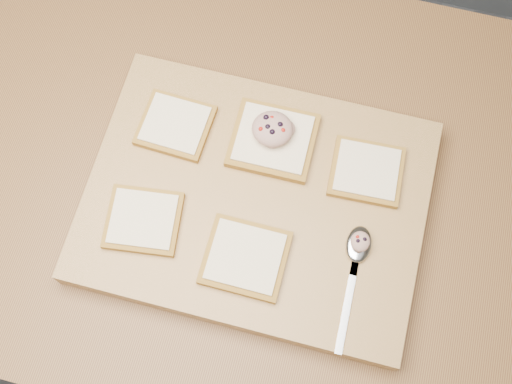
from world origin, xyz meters
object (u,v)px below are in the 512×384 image
at_px(bread_far_center, 273,140).
at_px(spoon, 357,253).
at_px(cutting_board, 256,202).
at_px(tuna_salad_dollop, 272,129).

xyz_separation_m(bread_far_center, spoon, (0.16, -0.14, -0.00)).
distance_m(cutting_board, bread_far_center, 0.10).
distance_m(bread_far_center, spoon, 0.22).
height_order(cutting_board, tuna_salad_dollop, tuna_salad_dollop).
relative_size(bread_far_center, tuna_salad_dollop, 2.03).
distance_m(cutting_board, spoon, 0.18).
relative_size(cutting_board, spoon, 2.68).
bearing_deg(tuna_salad_dollop, spoon, -42.27).
xyz_separation_m(tuna_salad_dollop, spoon, (0.17, -0.15, -0.03)).
relative_size(cutting_board, tuna_salad_dollop, 8.08).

